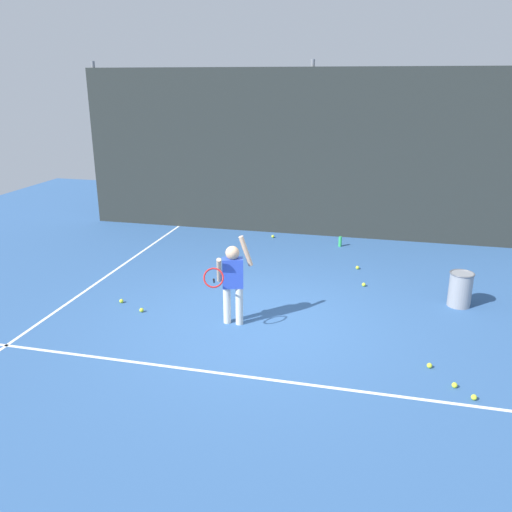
{
  "coord_description": "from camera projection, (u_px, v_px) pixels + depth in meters",
  "views": [
    {
      "loc": [
        1.67,
        -7.09,
        3.47
      ],
      "look_at": [
        -0.18,
        0.52,
        0.85
      ],
      "focal_mm": 37.3,
      "sensor_mm": 36.0,
      "label": 1
    }
  ],
  "objects": [
    {
      "name": "tennis_ball_2",
      "position": [
        429.0,
        366.0,
        6.7
      ],
      "size": [
        0.07,
        0.07,
        0.07
      ],
      "primitive_type": "sphere",
      "color": "#CCE033",
      "rests_on": "ground"
    },
    {
      "name": "water_bottle",
      "position": [
        340.0,
        242.0,
        11.53
      ],
      "size": [
        0.07,
        0.07,
        0.22
      ],
      "primitive_type": "cylinder",
      "color": "green",
      "rests_on": "ground"
    },
    {
      "name": "tennis_ball_4",
      "position": [
        357.0,
        268.0,
        10.17
      ],
      "size": [
        0.07,
        0.07,
        0.07
      ],
      "primitive_type": "sphere",
      "color": "#CCE033",
      "rests_on": "ground"
    },
    {
      "name": "court_line_sideline",
      "position": [
        101.0,
        280.0,
        9.64
      ],
      "size": [
        0.05,
        9.0,
        0.0
      ],
      "primitive_type": "cube",
      "color": "white",
      "rests_on": "ground"
    },
    {
      "name": "tennis_ball_8",
      "position": [
        364.0,
        285.0,
        9.33
      ],
      "size": [
        0.07,
        0.07,
        0.07
      ],
      "primitive_type": "sphere",
      "color": "#CCE033",
      "rests_on": "ground"
    },
    {
      "name": "ball_hopper",
      "position": [
        460.0,
        289.0,
        8.46
      ],
      "size": [
        0.38,
        0.38,
        0.56
      ],
      "color": "gray",
      "rests_on": "ground"
    },
    {
      "name": "tennis_player",
      "position": [
        232.0,
        278.0,
        7.69
      ],
      "size": [
        0.58,
        0.72,
        1.35
      ],
      "rotation": [
        0.0,
        0.0,
        0.31
      ],
      "color": "silver",
      "rests_on": "ground"
    },
    {
      "name": "tennis_ball_3",
      "position": [
        474.0,
        397.0,
        6.03
      ],
      "size": [
        0.07,
        0.07,
        0.07
      ],
      "primitive_type": "sphere",
      "color": "#CCE033",
      "rests_on": "ground"
    },
    {
      "name": "tennis_ball_1",
      "position": [
        455.0,
        385.0,
        6.27
      ],
      "size": [
        0.07,
        0.07,
        0.07
      ],
      "primitive_type": "sphere",
      "color": "#CCE033",
      "rests_on": "ground"
    },
    {
      "name": "back_fence_windscreen",
      "position": [
        309.0,
        155.0,
        11.88
      ],
      "size": [
        10.7,
        0.08,
        3.71
      ],
      "primitive_type": "cube",
      "color": "#282D2B",
      "rests_on": "ground"
    },
    {
      "name": "tennis_ball_0",
      "position": [
        273.0,
        236.0,
        12.18
      ],
      "size": [
        0.07,
        0.07,
        0.07
      ],
      "primitive_type": "sphere",
      "color": "#CCE033",
      "rests_on": "ground"
    },
    {
      "name": "ground_plane",
      "position": [
        260.0,
        321.0,
        8.01
      ],
      "size": [
        20.0,
        20.0,
        0.0
      ],
      "primitive_type": "plane",
      "color": "#335B93"
    },
    {
      "name": "court_line_baseline",
      "position": [
        230.0,
        374.0,
        6.55
      ],
      "size": [
        9.0,
        0.05,
        0.0
      ],
      "primitive_type": "cube",
      "color": "white",
      "rests_on": "ground"
    },
    {
      "name": "tennis_ball_7",
      "position": [
        142.0,
        310.0,
        8.3
      ],
      "size": [
        0.07,
        0.07,
        0.07
      ],
      "primitive_type": "sphere",
      "color": "#CCE033",
      "rests_on": "ground"
    },
    {
      "name": "fence_post_1",
      "position": [
        310.0,
        151.0,
        11.91
      ],
      "size": [
        0.09,
        0.09,
        3.86
      ],
      "primitive_type": "cylinder",
      "color": "slate",
      "rests_on": "ground"
    },
    {
      "name": "tennis_ball_5",
      "position": [
        121.0,
        301.0,
        8.64
      ],
      "size": [
        0.07,
        0.07,
        0.07
      ],
      "primitive_type": "sphere",
      "color": "#CCE033",
      "rests_on": "ground"
    },
    {
      "name": "fence_post_0",
      "position": [
        100.0,
        144.0,
        13.08
      ],
      "size": [
        0.09,
        0.09,
        3.86
      ],
      "primitive_type": "cylinder",
      "color": "slate",
      "rests_on": "ground"
    }
  ]
}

